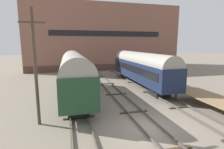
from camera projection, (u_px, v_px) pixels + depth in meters
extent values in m
plane|color=slate|center=(149.00, 127.00, 13.12)|extent=(200.00, 200.00, 0.00)
cube|color=#4C4742|center=(71.00, 135.00, 11.69)|extent=(0.08, 60.00, 0.16)
cube|color=#4C4742|center=(92.00, 132.00, 12.04)|extent=(0.08, 60.00, 0.16)
cube|color=#3D2D1E|center=(79.00, 118.00, 14.75)|extent=(2.60, 0.24, 0.10)
cube|color=#3D2D1E|center=(75.00, 97.00, 20.47)|extent=(2.60, 0.24, 0.10)
cube|color=#3D2D1E|center=(73.00, 86.00, 26.19)|extent=(2.60, 0.24, 0.10)
cube|color=#3D2D1E|center=(72.00, 78.00, 31.92)|extent=(2.60, 0.24, 0.10)
cube|color=#3D2D1E|center=(71.00, 73.00, 37.64)|extent=(2.60, 0.24, 0.10)
cube|color=#4C4742|center=(140.00, 126.00, 12.91)|extent=(0.08, 60.00, 0.16)
cube|color=#4C4742|center=(157.00, 124.00, 13.27)|extent=(0.08, 60.00, 0.16)
cube|color=#3D2D1E|center=(134.00, 112.00, 15.97)|extent=(2.60, 0.24, 0.10)
cube|color=#3D2D1E|center=(116.00, 94.00, 21.70)|extent=(2.60, 0.24, 0.10)
cube|color=#3D2D1E|center=(106.00, 84.00, 27.42)|extent=(2.60, 0.24, 0.10)
cube|color=#3D2D1E|center=(99.00, 77.00, 33.14)|extent=(2.60, 0.24, 0.10)
cube|color=#3D2D1E|center=(94.00, 72.00, 38.87)|extent=(2.60, 0.24, 0.10)
cube|color=#4C4742|center=(197.00, 119.00, 14.14)|extent=(0.08, 60.00, 0.16)
cube|color=#4C4742|center=(211.00, 117.00, 14.49)|extent=(0.08, 60.00, 0.16)
cube|color=#3D2D1E|center=(181.00, 107.00, 17.20)|extent=(2.60, 0.24, 0.10)
cube|color=#3D2D1E|center=(152.00, 91.00, 22.92)|extent=(2.60, 0.24, 0.10)
cube|color=#3D2D1E|center=(135.00, 82.00, 28.64)|extent=(2.60, 0.24, 0.10)
cube|color=#3D2D1E|center=(124.00, 76.00, 34.37)|extent=(2.60, 0.24, 0.10)
cube|color=#3D2D1E|center=(115.00, 71.00, 40.09)|extent=(2.60, 0.24, 0.10)
cube|color=black|center=(127.00, 75.00, 32.18)|extent=(1.80, 2.40, 1.00)
cube|color=black|center=(159.00, 91.00, 21.28)|extent=(1.80, 2.40, 1.00)
cube|color=#192342|center=(140.00, 70.00, 26.42)|extent=(2.90, 17.58, 2.63)
cube|color=black|center=(140.00, 68.00, 26.37)|extent=(2.94, 16.17, 0.95)
cylinder|color=gray|center=(140.00, 61.00, 26.20)|extent=(2.76, 17.22, 2.76)
cube|color=black|center=(74.00, 84.00, 24.99)|extent=(1.80, 2.40, 1.00)
cube|color=black|center=(78.00, 109.00, 15.60)|extent=(1.80, 2.40, 1.00)
cube|color=#1E4228|center=(75.00, 78.00, 19.97)|extent=(3.10, 15.13, 2.77)
cube|color=black|center=(75.00, 75.00, 19.92)|extent=(3.14, 13.92, 1.00)
cylinder|color=gray|center=(74.00, 66.00, 19.74)|extent=(2.94, 14.83, 2.94)
cylinder|color=brown|center=(176.00, 94.00, 20.34)|extent=(0.20, 0.20, 0.92)
cylinder|color=brown|center=(197.00, 92.00, 21.05)|extent=(0.20, 0.20, 0.92)
cylinder|color=#473828|center=(35.00, 69.00, 12.93)|extent=(0.24, 0.24, 8.77)
cube|color=#473828|center=(32.00, 22.00, 12.36)|extent=(1.80, 0.12, 0.12)
cube|color=#4F342A|center=(102.00, 64.00, 47.88)|extent=(36.90, 13.50, 1.56)
cube|color=brown|center=(102.00, 35.00, 46.54)|extent=(36.90, 13.50, 14.07)
cube|color=black|center=(108.00, 34.00, 40.06)|extent=(25.83, 0.10, 1.20)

